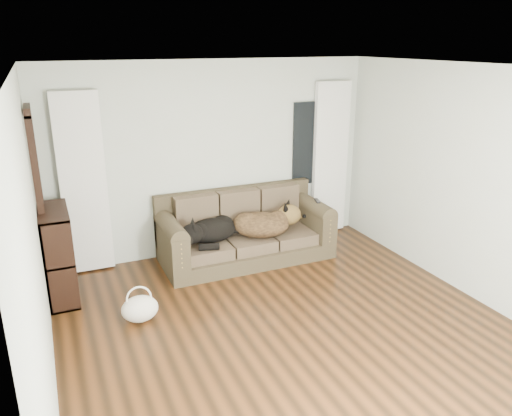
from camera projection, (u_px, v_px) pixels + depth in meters
name	position (u px, v px, depth m)	size (l,w,h in m)	color
floor	(298.00, 338.00, 4.98)	(5.00, 5.00, 0.00)	black
ceiling	(306.00, 69.00, 4.15)	(5.00, 5.00, 0.00)	white
wall_back	(213.00, 159.00, 6.74)	(4.50, 0.04, 2.60)	#B5BDAE
wall_left	(36.00, 256.00, 3.72)	(0.04, 5.00, 2.60)	#B5BDAE
wall_right	(484.00, 188.00, 5.42)	(0.04, 5.00, 2.60)	#B5BDAE
curtain_left	(83.00, 185.00, 6.08)	(0.55, 0.08, 2.25)	white
curtain_right	(330.00, 159.00, 7.40)	(0.55, 0.08, 2.25)	white
window_pane	(308.00, 143.00, 7.23)	(0.50, 0.03, 1.20)	black
door_casing	(41.00, 207.00, 5.60)	(0.07, 0.60, 2.10)	black
sofa	(246.00, 227.00, 6.65)	(2.26, 0.98, 0.93)	#353123
dog_black_lab	(210.00, 232.00, 6.42)	(0.70, 0.49, 0.30)	black
dog_shepherd	(264.00, 225.00, 6.63)	(0.79, 0.56, 0.35)	black
tv_remote	(317.00, 201.00, 6.85)	(0.05, 0.20, 0.02)	black
tote_bag	(140.00, 307.00, 5.24)	(0.39, 0.30, 0.28)	white
bookshelf	(59.00, 256.00, 5.65)	(0.32, 0.84, 1.05)	black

